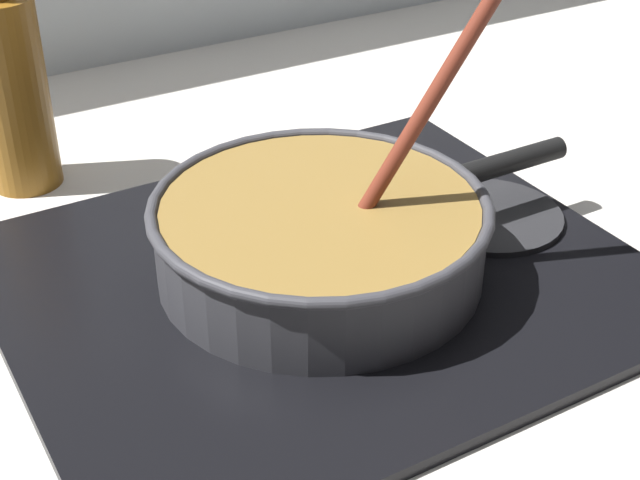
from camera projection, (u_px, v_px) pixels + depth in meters
ground at (462, 382)px, 0.77m from camera, size 2.40×1.60×0.04m
hob_plate at (320, 278)px, 0.86m from camera, size 0.56×0.48×0.01m
burner_ring at (320, 269)px, 0.85m from camera, size 0.18×0.18×0.01m
spare_burner at (489, 216)px, 0.93m from camera, size 0.15×0.15×0.01m
cooking_pan at (322, 235)px, 0.83m from camera, size 0.43×0.30×0.30m
oil_bottle at (11, 87)px, 0.97m from camera, size 0.08×0.08×0.26m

